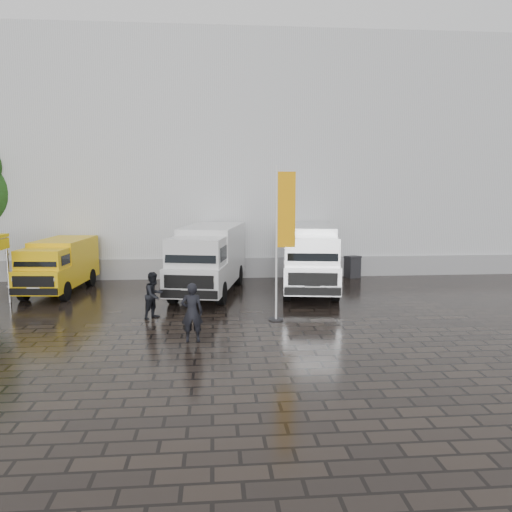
{
  "coord_description": "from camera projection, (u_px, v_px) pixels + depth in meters",
  "views": [
    {
      "loc": [
        -1.34,
        -16.53,
        4.55
      ],
      "look_at": [
        0.26,
        2.2,
        1.9
      ],
      "focal_mm": 35.0,
      "sensor_mm": 36.0,
      "label": 1
    }
  ],
  "objects": [
    {
      "name": "flagpole",
      "position": [
        282.0,
        235.0,
        16.67
      ],
      "size": [
        0.88,
        0.5,
        5.23
      ],
      "color": "black",
      "rests_on": "ground"
    },
    {
      "name": "van_white",
      "position": [
        208.0,
        260.0,
        21.21
      ],
      "size": [
        3.48,
        6.82,
        2.82
      ],
      "primitive_type": null,
      "rotation": [
        0.0,
        0.0,
        -0.21
      ],
      "color": "white",
      "rests_on": "ground"
    },
    {
      "name": "person_tent",
      "position": [
        154.0,
        295.0,
        17.18
      ],
      "size": [
        0.97,
        1.0,
        1.62
      ],
      "primitive_type": "imported",
      "rotation": [
        0.0,
        0.0,
        0.93
      ],
      "color": "black",
      "rests_on": "ground"
    },
    {
      "name": "exhibition_hall",
      "position": [
        265.0,
        163.0,
        32.18
      ],
      "size": [
        44.0,
        16.0,
        12.0
      ],
      "primitive_type": "cube",
      "color": "silver",
      "rests_on": "ground"
    },
    {
      "name": "ground",
      "position": [
        254.0,
        320.0,
        17.06
      ],
      "size": [
        120.0,
        120.0,
        0.0
      ],
      "primitive_type": "plane",
      "color": "black",
      "rests_on": "ground"
    },
    {
      "name": "hall_plinth",
      "position": [
        281.0,
        267.0,
        25.0
      ],
      "size": [
        44.0,
        0.15,
        1.0
      ],
      "primitive_type": "cube",
      "color": "gray",
      "rests_on": "ground"
    },
    {
      "name": "van_yellow",
      "position": [
        59.0,
        267.0,
        21.31
      ],
      "size": [
        2.32,
        5.01,
        2.24
      ],
      "primitive_type": null,
      "rotation": [
        0.0,
        0.0,
        -0.09
      ],
      "color": "yellow",
      "rests_on": "ground"
    },
    {
      "name": "van_silver",
      "position": [
        309.0,
        259.0,
        21.74
      ],
      "size": [
        3.1,
        6.75,
        2.82
      ],
      "primitive_type": null,
      "rotation": [
        0.0,
        0.0,
        -0.15
      ],
      "color": "silver",
      "rests_on": "ground"
    },
    {
      "name": "wheelie_bin",
      "position": [
        352.0,
        267.0,
        24.93
      ],
      "size": [
        0.81,
        0.81,
        1.08
      ],
      "primitive_type": "cube",
      "rotation": [
        0.0,
        0.0,
        0.3
      ],
      "color": "black",
      "rests_on": "ground"
    },
    {
      "name": "person_front",
      "position": [
        192.0,
        312.0,
        14.58
      ],
      "size": [
        0.65,
        0.44,
        1.76
      ],
      "primitive_type": "imported",
      "rotation": [
        0.0,
        0.0,
        3.12
      ],
      "color": "black",
      "rests_on": "ground"
    }
  ]
}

